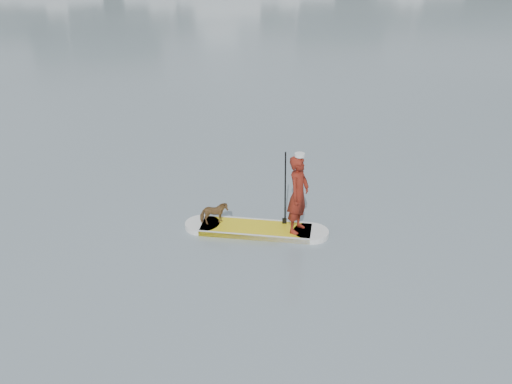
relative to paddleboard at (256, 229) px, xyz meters
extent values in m
plane|color=slate|center=(-1.40, 2.59, -0.06)|extent=(140.00, 140.00, 0.00)
cube|color=yellow|center=(0.00, 0.00, 0.00)|extent=(2.62, 1.43, 0.12)
cylinder|color=silver|center=(-1.21, 0.33, 0.00)|extent=(0.80, 0.80, 0.12)
cylinder|color=silver|center=(1.21, -0.33, 0.00)|extent=(0.80, 0.80, 0.12)
cube|color=silver|center=(0.10, 0.36, 0.00)|extent=(2.43, 0.72, 0.12)
cube|color=silver|center=(-0.10, -0.36, 0.00)|extent=(2.43, 0.72, 0.12)
imported|color=maroon|center=(0.90, -0.25, 0.95)|extent=(0.72, 0.78, 1.78)
cylinder|color=silver|center=(0.90, -0.25, 1.88)|extent=(0.22, 0.22, 0.07)
imported|color=#58311E|center=(-0.93, 0.26, 0.32)|extent=(0.66, 0.36, 0.53)
cylinder|color=black|center=(0.66, 0.07, 0.94)|extent=(0.11, 0.30, 1.89)
cube|color=black|center=(0.66, 0.07, 0.04)|extent=(0.10, 0.05, 0.32)
camera|label=1|loc=(-1.33, -11.18, 6.46)|focal=40.00mm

